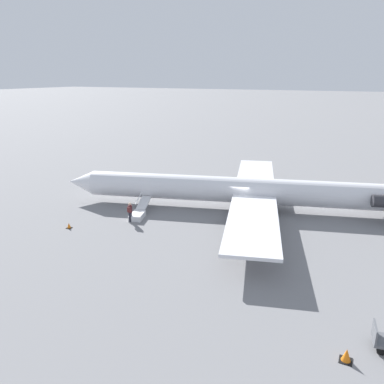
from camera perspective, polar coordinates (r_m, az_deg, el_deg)
ground_plane at (r=36.34m, az=7.05°, el=-2.55°), size 600.00×600.00×0.00m
airplane_main at (r=35.72m, az=8.71°, el=0.23°), size 34.39×27.04×6.38m
boarding_stairs at (r=34.26m, az=-8.14°, el=-3.20°), size 2.09×4.14×1.62m
passenger at (r=33.08m, az=-9.43°, el=-2.85°), size 0.41×0.56×1.74m
traffic_cone_near_stairs at (r=33.20m, az=-18.24°, el=-4.91°), size 0.43×0.43×0.47m
traffic_cone_near_cart at (r=19.58m, az=22.46°, el=-22.03°), size 0.57×0.57×0.62m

